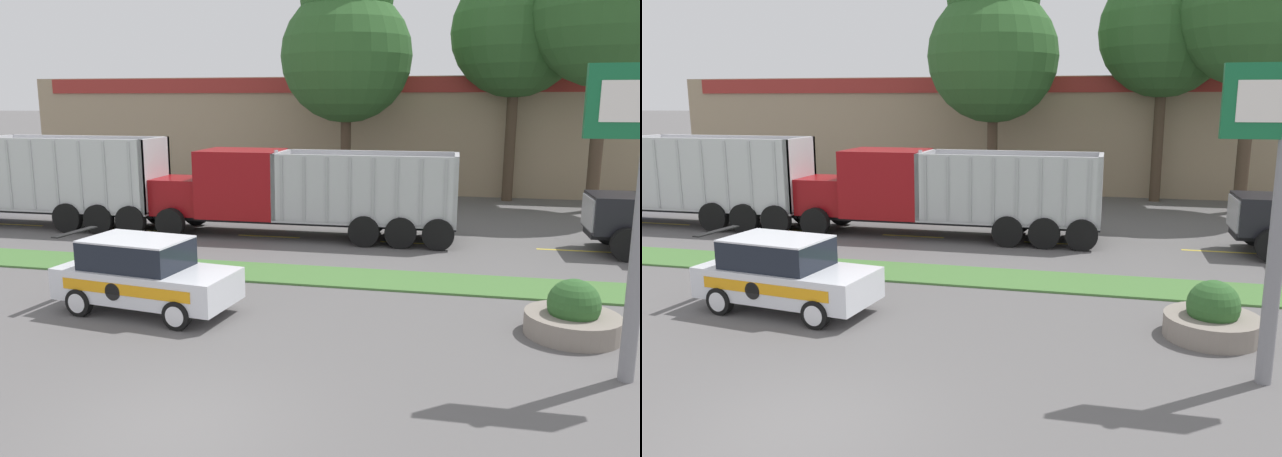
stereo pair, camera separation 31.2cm
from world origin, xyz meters
The scene contains 13 objects.
ground_plane centered at (0.00, 0.00, 0.00)m, with size 600.00×600.00×0.00m, color #5B5959.
grass_verge centered at (0.00, 8.83, 0.03)m, with size 120.00×1.98×0.06m, color #477538.
centre_line_2 centered at (-13.37, 13.82, 0.00)m, with size 2.40×0.14×0.01m, color yellow.
centre_line_3 centered at (-7.97, 13.82, 0.00)m, with size 2.40×0.14×0.01m, color yellow.
centre_line_4 centered at (-2.57, 13.82, 0.00)m, with size 2.40×0.14×0.01m, color yellow.
centre_line_5 centered at (2.83, 13.82, 0.00)m, with size 2.40×0.14×0.01m, color yellow.
centre_line_6 centered at (8.23, 13.82, 0.00)m, with size 2.40×0.14×0.01m, color yellow.
dump_truck_mid centered at (-2.46, 14.12, 1.63)m, with size 11.42×2.72×3.28m.
rally_car centered at (-3.01, 5.05, 0.91)m, with size 4.52×2.35×1.82m.
stone_planter centered at (6.77, 5.49, 0.43)m, with size 2.01×2.01×1.26m.
store_building_backdrop centered at (0.97, 31.65, 3.15)m, with size 42.88×12.10×6.29m.
tree_behind_left centered at (6.83, 24.71, 8.91)m, with size 6.31×6.31×13.03m.
tree_behind_centre centered at (-1.16, 22.48, 7.74)m, with size 6.34×6.34×11.87m.
Camera 1 is at (4.14, -8.13, 4.97)m, focal length 35.00 mm.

